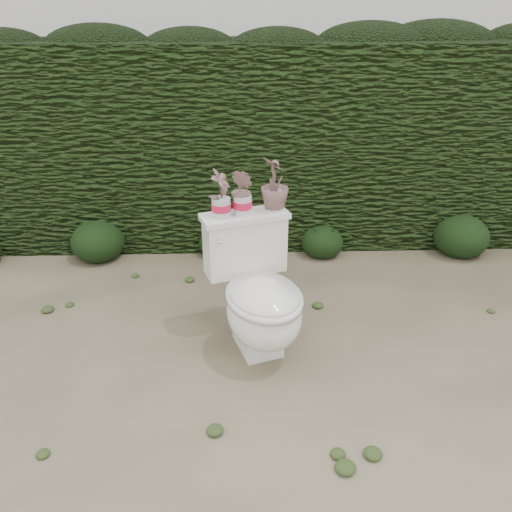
{
  "coord_description": "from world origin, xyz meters",
  "views": [
    {
      "loc": [
        -0.27,
        -2.61,
        1.83
      ],
      "look_at": [
        -0.18,
        -0.06,
        0.55
      ],
      "focal_mm": 35.0,
      "sensor_mm": 36.0,
      "label": 1
    }
  ],
  "objects_px": {
    "toilet": "(259,298)",
    "potted_plant_left": "(221,195)",
    "potted_plant_center": "(242,193)",
    "potted_plant_right": "(275,185)"
  },
  "relations": [
    {
      "from": "toilet",
      "to": "potted_plant_center",
      "type": "height_order",
      "value": "potted_plant_center"
    },
    {
      "from": "toilet",
      "to": "potted_plant_center",
      "type": "xyz_separation_m",
      "value": [
        -0.09,
        0.22,
        0.55
      ]
    },
    {
      "from": "toilet",
      "to": "potted_plant_left",
      "type": "bearing_deg",
      "value": 119.75
    },
    {
      "from": "potted_plant_left",
      "to": "toilet",
      "type": "bearing_deg",
      "value": -102.06
    },
    {
      "from": "potted_plant_right",
      "to": "toilet",
      "type": "bearing_deg",
      "value": 129.58
    },
    {
      "from": "toilet",
      "to": "potted_plant_right",
      "type": "relative_size",
      "value": 2.67
    },
    {
      "from": "potted_plant_left",
      "to": "potted_plant_right",
      "type": "distance_m",
      "value": 0.32
    },
    {
      "from": "toilet",
      "to": "potted_plant_right",
      "type": "distance_m",
      "value": 0.64
    },
    {
      "from": "potted_plant_left",
      "to": "potted_plant_center",
      "type": "distance_m",
      "value": 0.12
    },
    {
      "from": "toilet",
      "to": "potted_plant_left",
      "type": "distance_m",
      "value": 0.62
    }
  ]
}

